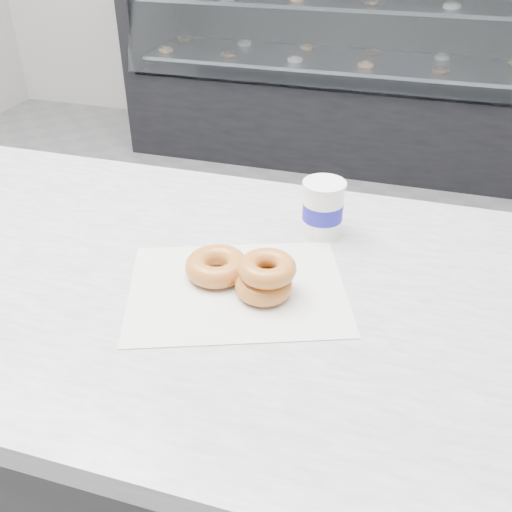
{
  "coord_description": "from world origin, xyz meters",
  "views": [
    {
      "loc": [
        0.54,
        -1.3,
        1.44
      ],
      "look_at": [
        0.33,
        -0.59,
        0.95
      ],
      "focal_mm": 40.0,
      "sensor_mm": 36.0,
      "label": 1
    }
  ],
  "objects": [
    {
      "name": "wax_paper",
      "position": [
        0.31,
        -0.62,
        0.9
      ],
      "size": [
        0.41,
        0.36,
        0.0
      ],
      "primitive_type": "cube",
      "rotation": [
        0.0,
        0.0,
        0.36
      ],
      "color": "silver",
      "rests_on": "counter"
    },
    {
      "name": "donut_stack",
      "position": [
        0.35,
        -0.62,
        0.93
      ],
      "size": [
        0.13,
        0.13,
        0.06
      ],
      "color": "#CF7539",
      "rests_on": "wax_paper"
    },
    {
      "name": "display_case",
      "position": [
        0.0,
        2.12,
        0.49
      ],
      "size": [
        2.4,
        0.74,
        1.25
      ],
      "color": "black",
      "rests_on": "ground"
    },
    {
      "name": "coffee_cup",
      "position": [
        0.4,
        -0.41,
        0.95
      ],
      "size": [
        0.08,
        0.08,
        0.1
      ],
      "rotation": [
        0.0,
        0.0,
        0.01
      ],
      "color": "white",
      "rests_on": "counter"
    },
    {
      "name": "ground",
      "position": [
        0.0,
        0.0,
        0.0
      ],
      "size": [
        5.0,
        5.0,
        0.0
      ],
      "primitive_type": "plane",
      "color": "gray",
      "rests_on": "ground"
    },
    {
      "name": "counter",
      "position": [
        0.0,
        -0.6,
        0.45
      ],
      "size": [
        3.06,
        0.76,
        0.9
      ],
      "color": "#333335",
      "rests_on": "ground"
    },
    {
      "name": "donut_single",
      "position": [
        0.26,
        -0.59,
        0.92
      ],
      "size": [
        0.12,
        0.12,
        0.04
      ],
      "primitive_type": "torus",
      "rotation": [
        0.0,
        0.0,
        -0.2
      ],
      "color": "#CF7539",
      "rests_on": "wax_paper"
    }
  ]
}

